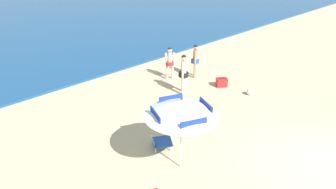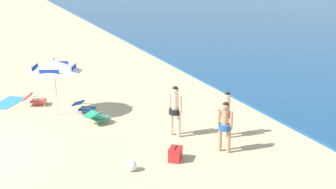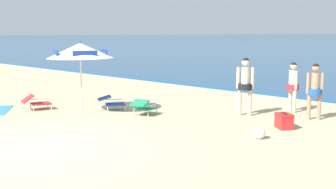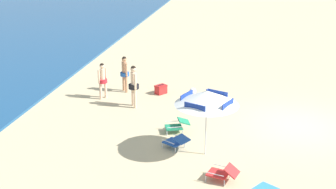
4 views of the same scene
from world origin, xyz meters
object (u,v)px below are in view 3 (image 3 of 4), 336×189
object	(u,v)px
person_standing_near_shore	(245,82)
person_standing_beside	(315,87)
beach_umbrella_striped_main	(80,51)
cooler_box	(284,121)
beach_ball	(259,133)
lounge_chair_under_umbrella	(36,102)
person_wading_in	(293,83)
lounge_chair_facing_sea	(143,106)
lounge_chair_beside_umbrella	(112,102)

from	to	relation	value
person_standing_near_shore	person_standing_beside	world-z (taller)	person_standing_near_shore
beach_umbrella_striped_main	cooler_box	bearing A→B (deg)	25.40
cooler_box	beach_ball	bearing A→B (deg)	-83.60
lounge_chair_under_umbrella	person_wading_in	bearing A→B (deg)	43.01
lounge_chair_facing_sea	person_standing_beside	bearing A→B (deg)	37.78
beach_umbrella_striped_main	lounge_chair_under_umbrella	size ratio (longest dim) A/B	2.62
person_wading_in	lounge_chair_facing_sea	bearing A→B (deg)	-127.74
lounge_chair_facing_sea	beach_ball	distance (m)	4.16
lounge_chair_beside_umbrella	lounge_chair_under_umbrella	bearing A→B (deg)	-136.97
person_standing_beside	beach_ball	bearing A→B (deg)	-87.01
lounge_chair_under_umbrella	person_standing_beside	distance (m)	8.75
lounge_chair_facing_sea	person_standing_near_shore	size ratio (longest dim) A/B	0.56
lounge_chair_under_umbrella	beach_ball	distance (m)	7.56
lounge_chair_beside_umbrella	person_standing_beside	bearing A→B (deg)	31.71
person_standing_near_shore	cooler_box	bearing A→B (deg)	-22.86
beach_ball	person_wading_in	bearing A→B (deg)	108.17
lounge_chair_beside_umbrella	person_wading_in	distance (m)	5.86
person_standing_near_shore	beach_umbrella_striped_main	bearing A→B (deg)	-137.85
lounge_chair_facing_sea	person_standing_near_shore	bearing A→B (deg)	44.97
person_standing_beside	person_wading_in	bearing A→B (deg)	147.71
person_standing_near_shore	beach_ball	distance (m)	3.06
lounge_chair_under_umbrella	beach_ball	world-z (taller)	lounge_chair_under_umbrella
beach_umbrella_striped_main	person_standing_beside	size ratio (longest dim) A/B	1.60
beach_umbrella_striped_main	lounge_chair_under_umbrella	world-z (taller)	beach_umbrella_striped_main
lounge_chair_under_umbrella	person_standing_beside	world-z (taller)	person_standing_beside
beach_umbrella_striped_main	lounge_chair_under_umbrella	xyz separation A→B (m)	(-1.61, -0.70, -1.70)
person_wading_in	cooler_box	size ratio (longest dim) A/B	2.63
beach_umbrella_striped_main	person_standing_near_shore	world-z (taller)	beach_umbrella_striped_main
beach_umbrella_striped_main	lounge_chair_beside_umbrella	bearing A→B (deg)	78.03
lounge_chair_under_umbrella	cooler_box	bearing A→B (deg)	24.99
cooler_box	beach_ball	size ratio (longest dim) A/B	1.97
beach_ball	cooler_box	bearing A→B (deg)	96.40
cooler_box	beach_ball	distance (m)	1.43
lounge_chair_under_umbrella	person_wading_in	xyz separation A→B (m)	(6.08, 5.67, 0.65)
cooler_box	beach_ball	world-z (taller)	cooler_box
lounge_chair_facing_sea	person_wading_in	distance (m)	4.82
beach_ball	person_standing_near_shore	bearing A→B (deg)	131.94
beach_umbrella_striped_main	person_wading_in	distance (m)	6.77
lounge_chair_under_umbrella	cooler_box	world-z (taller)	lounge_chair_under_umbrella
cooler_box	beach_ball	xyz separation A→B (m)	(0.16, -1.42, -0.05)
lounge_chair_under_umbrella	lounge_chair_facing_sea	distance (m)	3.69
beach_umbrella_striped_main	person_standing_beside	distance (m)	7.09
lounge_chair_beside_umbrella	person_wading_in	bearing A→B (deg)	43.00
person_standing_beside	beach_ball	distance (m)	3.19
lounge_chair_beside_umbrella	person_wading_in	world-z (taller)	person_wading_in
lounge_chair_facing_sea	lounge_chair_beside_umbrella	bearing A→B (deg)	-171.48
lounge_chair_facing_sea	beach_ball	bearing A→B (deg)	0.20
lounge_chair_under_umbrella	lounge_chair_beside_umbrella	xyz separation A→B (m)	(1.82, 1.70, 0.01)
person_standing_beside	cooler_box	size ratio (longest dim) A/B	2.71
person_standing_beside	beach_umbrella_striped_main	bearing A→B (deg)	-142.25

